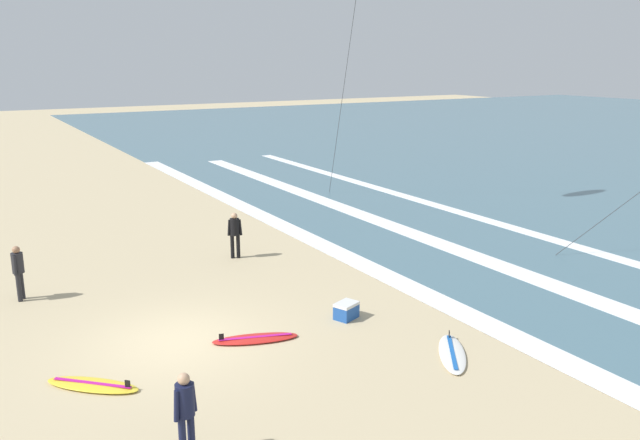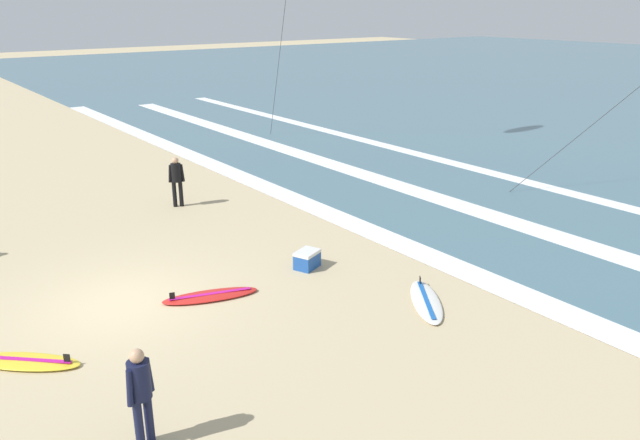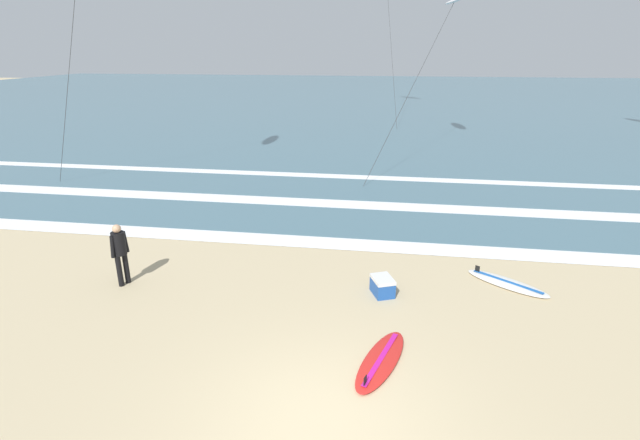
# 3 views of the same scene
# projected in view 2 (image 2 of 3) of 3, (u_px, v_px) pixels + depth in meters

# --- Properties ---
(ground_plane) EXTENTS (160.00, 160.00, 0.00)m
(ground_plane) POSITION_uv_depth(u_px,v_px,m) (120.00, 303.00, 13.38)
(ground_plane) COLOR tan
(wave_foam_shoreline) EXTENTS (52.73, 0.90, 0.01)m
(wave_foam_shoreline) POSITION_uv_depth(u_px,v_px,m) (339.00, 218.00, 18.66)
(wave_foam_shoreline) COLOR white
(wave_foam_shoreline) RESTS_ON ocean_surface
(wave_foam_mid_break) EXTENTS (48.86, 0.97, 0.01)m
(wave_foam_mid_break) POSITION_uv_depth(u_px,v_px,m) (421.00, 193.00, 21.12)
(wave_foam_mid_break) COLOR white
(wave_foam_mid_break) RESTS_ON ocean_surface
(wave_foam_outer_break) EXTENTS (53.59, 0.70, 0.01)m
(wave_foam_outer_break) POSITION_uv_depth(u_px,v_px,m) (539.00, 185.00, 22.01)
(wave_foam_outer_break) COLOR white
(wave_foam_outer_break) RESTS_ON ocean_surface
(surfer_foreground_main) EXTENTS (0.32, 0.50, 1.60)m
(surfer_foreground_main) POSITION_uv_depth(u_px,v_px,m) (176.00, 177.00, 19.47)
(surfer_foreground_main) COLOR black
(surfer_foreground_main) RESTS_ON ground
(surfer_background_far) EXTENTS (0.32, 0.50, 1.60)m
(surfer_background_far) POSITION_uv_depth(u_px,v_px,m) (140.00, 389.00, 8.79)
(surfer_background_far) COLOR #141938
(surfer_background_far) RESTS_ON ground
(surfboard_near_water) EXTENTS (2.05, 1.72, 0.25)m
(surfboard_near_water) POSITION_uv_depth(u_px,v_px,m) (426.00, 301.00, 13.38)
(surfboard_near_water) COLOR silver
(surfboard_near_water) RESTS_ON ground
(surfboard_foreground_flat) EXTENTS (1.87, 1.94, 0.25)m
(surfboard_foreground_flat) POSITION_uv_depth(u_px,v_px,m) (25.00, 361.00, 11.13)
(surfboard_foreground_flat) COLOR yellow
(surfboard_foreground_flat) RESTS_ON ground
(surfboard_left_pile) EXTENTS (1.22, 2.18, 0.25)m
(surfboard_left_pile) POSITION_uv_depth(u_px,v_px,m) (210.00, 296.00, 13.63)
(surfboard_left_pile) COLOR red
(surfboard_left_pile) RESTS_ON ground
(cooler_box) EXTENTS (0.65, 0.74, 0.44)m
(cooler_box) POSITION_uv_depth(u_px,v_px,m) (307.00, 259.00, 15.11)
(cooler_box) COLOR #1E4C9E
(cooler_box) RESTS_ON ground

